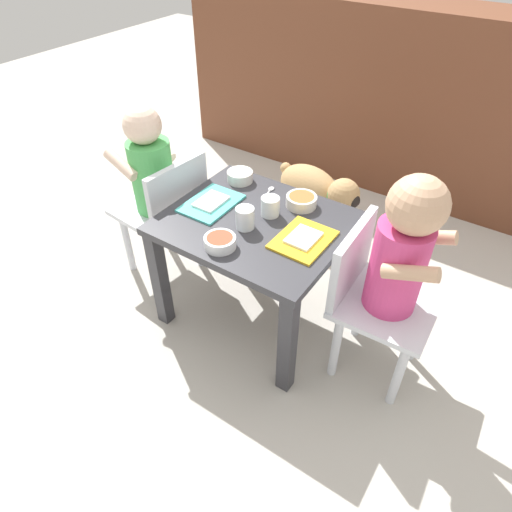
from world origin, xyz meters
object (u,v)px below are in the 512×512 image
at_px(seated_child_left, 155,178).
at_px(veggie_bowl_far, 301,201).
at_px(food_tray_left, 211,203).
at_px(seated_child_right, 395,260).
at_px(spoon_by_left_tray, 269,192).
at_px(food_tray_right, 303,239).
at_px(water_cup_left, 245,219).
at_px(veggie_bowl_near, 220,242).
at_px(dining_table, 256,240).
at_px(dog, 316,191).
at_px(water_cup_right, 270,207).
at_px(cereal_bowl_right_side, 240,176).

height_order(seated_child_left, veggie_bowl_far, seated_child_left).
height_order(food_tray_left, veggie_bowl_far, veggie_bowl_far).
bearing_deg(seated_child_right, spoon_by_left_tray, 164.12).
height_order(food_tray_right, veggie_bowl_far, veggie_bowl_far).
bearing_deg(water_cup_left, food_tray_left, 166.16).
distance_m(veggie_bowl_near, veggie_bowl_far, 0.33).
xyz_separation_m(dining_table, dog, (-0.07, 0.56, -0.12)).
bearing_deg(seated_child_right, food_tray_right, -174.88).
relative_size(seated_child_right, food_tray_left, 3.54).
xyz_separation_m(water_cup_left, spoon_by_left_tray, (-0.05, 0.21, -0.03)).
bearing_deg(food_tray_left, seated_child_left, 177.11).
distance_m(dog, spoon_by_left_tray, 0.45).
relative_size(seated_child_left, seated_child_right, 0.95).
relative_size(dining_table, food_tray_left, 2.81).
relative_size(dog, veggie_bowl_near, 4.44).
relative_size(food_tray_right, water_cup_right, 3.06).
relative_size(dining_table, veggie_bowl_far, 5.60).
bearing_deg(dog, veggie_bowl_far, -70.42).
height_order(water_cup_left, veggie_bowl_near, water_cup_left).
distance_m(seated_child_right, food_tray_right, 0.27).
height_order(seated_child_right, food_tray_left, seated_child_right).
distance_m(seated_child_left, spoon_by_left_tray, 0.42).
height_order(seated_child_left, spoon_by_left_tray, seated_child_left).
xyz_separation_m(cereal_bowl_right_side, spoon_by_left_tray, (0.13, -0.01, -0.02)).
relative_size(dining_table, spoon_by_left_tray, 5.72).
distance_m(dog, food_tray_left, 0.61).
distance_m(seated_child_left, water_cup_left, 0.44).
bearing_deg(water_cup_right, cereal_bowl_right_side, 150.08).
xyz_separation_m(water_cup_right, spoon_by_left_tray, (-0.07, 0.11, -0.02)).
xyz_separation_m(seated_child_right, food_tray_left, (-0.62, -0.02, -0.03)).
relative_size(dog, water_cup_left, 6.06).
height_order(seated_child_left, dog, seated_child_left).
distance_m(water_cup_right, veggie_bowl_far, 0.12).
height_order(food_tray_left, food_tray_right, same).
height_order(water_cup_left, spoon_by_left_tray, water_cup_left).
bearing_deg(veggie_bowl_near, dining_table, 85.59).
bearing_deg(dining_table, water_cup_right, 70.48).
xyz_separation_m(food_tray_left, cereal_bowl_right_side, (-0.01, 0.18, 0.01)).
bearing_deg(seated_child_right, dining_table, -177.79).
relative_size(veggie_bowl_far, spoon_by_left_tray, 1.02).
xyz_separation_m(veggie_bowl_far, spoon_by_left_tray, (-0.13, 0.01, -0.02)).
bearing_deg(dog, food_tray_right, -66.79).
bearing_deg(seated_child_left, dining_table, -0.84).
distance_m(seated_child_right, water_cup_left, 0.46).
distance_m(dining_table, cereal_bowl_right_side, 0.27).
height_order(food_tray_left, water_cup_right, water_cup_right).
relative_size(food_tray_left, water_cup_left, 2.93).
height_order(cereal_bowl_right_side, spoon_by_left_tray, cereal_bowl_right_side).
bearing_deg(cereal_bowl_right_side, water_cup_left, -51.17).
bearing_deg(dining_table, veggie_bowl_far, 63.40).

